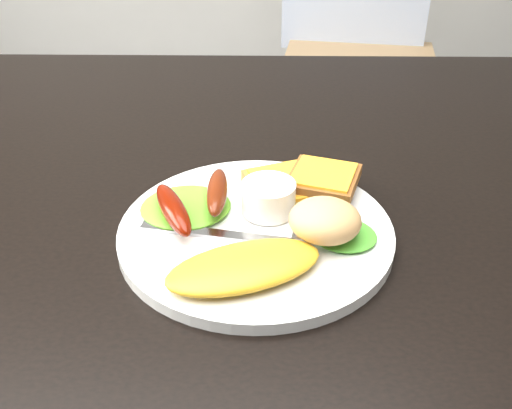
# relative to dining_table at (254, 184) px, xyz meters

# --- Properties ---
(dining_table) EXTENTS (1.20, 0.80, 0.04)m
(dining_table) POSITION_rel_dining_table_xyz_m (0.00, 0.00, 0.00)
(dining_table) COLOR black
(dining_table) RESTS_ON ground
(dining_chair) EXTENTS (0.52, 0.52, 0.05)m
(dining_chair) POSITION_rel_dining_table_xyz_m (0.30, 1.13, -0.28)
(dining_chair) COLOR tan
(dining_chair) RESTS_ON ground
(person) EXTENTS (0.54, 0.42, 1.34)m
(person) POSITION_rel_dining_table_xyz_m (-0.13, 0.45, -0.06)
(person) COLOR navy
(person) RESTS_ON ground
(plate) EXTENTS (0.27, 0.27, 0.01)m
(plate) POSITION_rel_dining_table_xyz_m (0.00, -0.13, 0.03)
(plate) COLOR white
(plate) RESTS_ON dining_table
(lettuce_left) EXTENTS (0.10, 0.10, 0.01)m
(lettuce_left) POSITION_rel_dining_table_xyz_m (-0.07, -0.11, 0.04)
(lettuce_left) COLOR green
(lettuce_left) RESTS_ON plate
(lettuce_right) EXTENTS (0.08, 0.08, 0.01)m
(lettuce_right) POSITION_rel_dining_table_xyz_m (0.09, -0.15, 0.04)
(lettuce_right) COLOR #369121
(lettuce_right) RESTS_ON plate
(omelette) EXTENTS (0.16, 0.11, 0.02)m
(omelette) POSITION_rel_dining_table_xyz_m (-0.00, -0.21, 0.04)
(omelette) COLOR gold
(omelette) RESTS_ON plate
(sausage_a) EXTENTS (0.06, 0.09, 0.02)m
(sausage_a) POSITION_rel_dining_table_xyz_m (-0.08, -0.13, 0.05)
(sausage_a) COLOR #640A06
(sausage_a) RESTS_ON lettuce_left
(sausage_b) EXTENTS (0.02, 0.09, 0.02)m
(sausage_b) POSITION_rel_dining_table_xyz_m (-0.04, -0.10, 0.05)
(sausage_b) COLOR #5B2101
(sausage_b) RESTS_ON lettuce_left
(ramekin) EXTENTS (0.06, 0.06, 0.03)m
(ramekin) POSITION_rel_dining_table_xyz_m (0.02, -0.11, 0.05)
(ramekin) COLOR white
(ramekin) RESTS_ON plate
(toast_a) EXTENTS (0.11, 0.11, 0.01)m
(toast_a) POSITION_rel_dining_table_xyz_m (0.04, -0.07, 0.04)
(toast_a) COLOR olive
(toast_a) RESTS_ON plate
(toast_b) EXTENTS (0.09, 0.09, 0.01)m
(toast_b) POSITION_rel_dining_table_xyz_m (0.07, -0.07, 0.05)
(toast_b) COLOR brown
(toast_b) RESTS_ON toast_a
(potato_salad) EXTENTS (0.08, 0.08, 0.04)m
(potato_salad) POSITION_rel_dining_table_xyz_m (0.07, -0.16, 0.06)
(potato_salad) COLOR beige
(potato_salad) RESTS_ON lettuce_right
(fork) EXTENTS (0.15, 0.04, 0.00)m
(fork) POSITION_rel_dining_table_xyz_m (-0.03, -0.15, 0.03)
(fork) COLOR #ADAFB7
(fork) RESTS_ON plate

